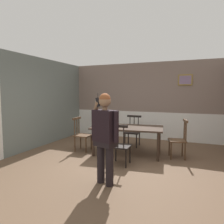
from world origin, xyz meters
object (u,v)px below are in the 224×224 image
object	(u,v)px
chair_at_table_head	(82,135)
chair_opposite_corner	(120,145)
person_figure	(105,133)
dining_table	(127,130)
chair_by_doorway	(133,131)
chair_near_window	(179,140)

from	to	relation	value
chair_at_table_head	chair_opposite_corner	distance (m)	1.58
chair_at_table_head	person_figure	bearing A→B (deg)	38.03
dining_table	chair_opposite_corner	xyz separation A→B (m)	(0.11, -0.87, -0.20)
dining_table	chair_by_doorway	distance (m)	0.90
dining_table	person_figure	xyz separation A→B (m)	(0.20, -1.88, 0.28)
dining_table	chair_at_table_head	bearing A→B (deg)	-172.58
dining_table	person_figure	size ratio (longest dim) A/B	1.20
chair_by_doorway	chair_opposite_corner	size ratio (longest dim) A/B	0.98
chair_near_window	person_figure	world-z (taller)	person_figure
chair_near_window	chair_by_doorway	distance (m)	1.57
chair_at_table_head	chair_opposite_corner	world-z (taller)	chair_opposite_corner
dining_table	chair_near_window	xyz separation A→B (m)	(1.30, 0.18, -0.19)
chair_opposite_corner	chair_by_doorway	bearing A→B (deg)	94.91
dining_table	chair_opposite_corner	world-z (taller)	chair_opposite_corner
chair_by_doorway	chair_at_table_head	bearing A→B (deg)	40.12
chair_by_doorway	person_figure	distance (m)	2.82
chair_by_doorway	person_figure	bearing A→B (deg)	95.34
chair_near_window	person_figure	xyz separation A→B (m)	(-1.10, -2.06, 0.47)
dining_table	chair_by_doorway	xyz separation A→B (m)	(-0.11, 0.87, -0.21)
dining_table	chair_at_table_head	size ratio (longest dim) A/B	2.07
chair_by_doorway	chair_opposite_corner	world-z (taller)	chair_opposite_corner
chair_near_window	chair_opposite_corner	bearing A→B (deg)	117.08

